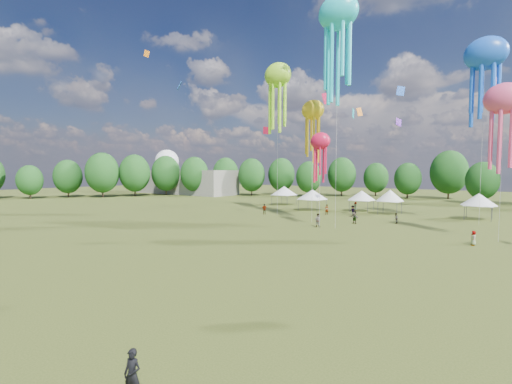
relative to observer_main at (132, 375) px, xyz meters
The scene contains 10 objects.
ground 8.11m from the observer_main, behind, with size 300.00×300.00×0.00m, color #384416.
observer_main is the anchor object (origin of this frame).
spectator_near 37.86m from the observer_main, 106.79° to the left, with size 0.92×0.71×1.88m, color gray.
spectators_far 47.74m from the observer_main, 102.89° to the left, with size 33.14×24.25×1.88m.
festival_tents 58.92m from the observer_main, 104.14° to the left, with size 42.81×11.87×4.45m.
show_kites 48.08m from the observer_main, 97.76° to the left, with size 36.87×19.23×30.58m.
small_kites 54.14m from the observer_main, 98.90° to the left, with size 73.74×50.42×43.74m.
treeline 65.10m from the observer_main, 100.51° to the left, with size 201.57×95.24×13.43m.
hangar 108.49m from the observer_main, 137.51° to the left, with size 40.00×12.00×8.00m, color gray.
radome 124.79m from the observer_main, 140.45° to the left, with size 9.00×9.00×16.00m.
Camera 1 is at (17.92, -7.71, 7.73)m, focal length 23.94 mm.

